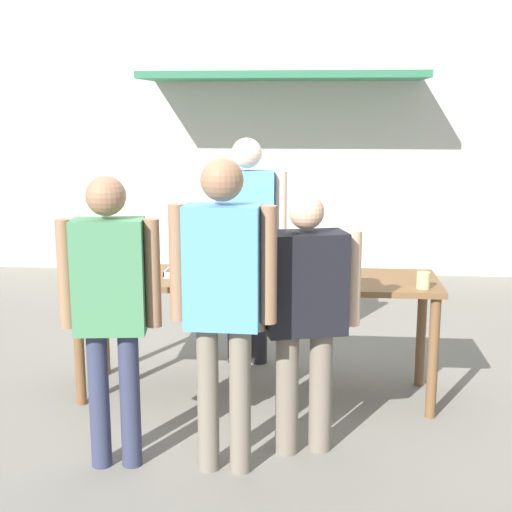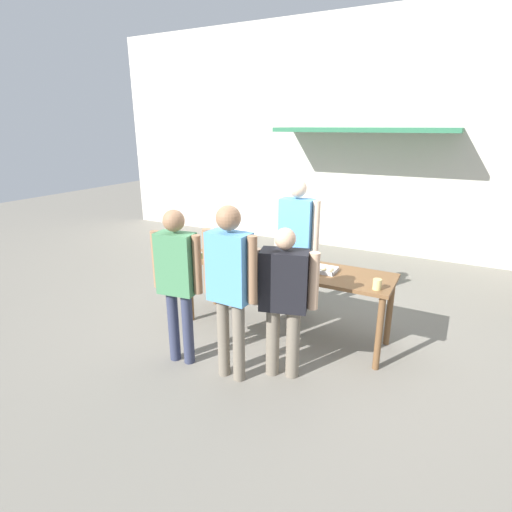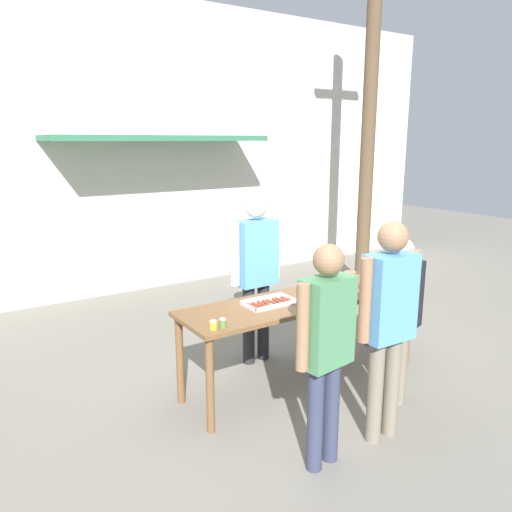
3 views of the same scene
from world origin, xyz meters
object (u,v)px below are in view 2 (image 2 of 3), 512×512
Objects in this scene: condiment_jar_ketchup at (200,255)px; person_customer_holding_hotdog at (177,274)px; person_customer_with_cup at (284,293)px; food_tray_buns at (321,269)px; person_server_behind_table at (296,234)px; beer_cup at (377,284)px; food_tray_sausages at (255,259)px; person_customer_waiting_in_line at (230,279)px; condiment_jar_mustard at (195,254)px.

person_customer_holding_hotdog is (0.34, -0.87, 0.10)m from condiment_jar_ketchup.
person_customer_holding_hotdog is 1.12m from person_customer_with_cup.
person_server_behind_table is at bearing 132.23° from food_tray_buns.
food_tray_buns is at bearing -49.85° from person_server_behind_table.
food_tray_buns is 0.73m from beer_cup.
person_customer_with_cup is at bearing -22.74° from condiment_jar_ketchup.
person_customer_holding_hotdog is at bearing -68.64° from condiment_jar_ketchup.
beer_cup is (0.69, -0.26, 0.03)m from food_tray_buns.
person_customer_waiting_in_line is at bearing -73.94° from food_tray_sausages.
person_customer_with_cup reaches higher than food_tray_buns.
food_tray_sausages is 0.26× the size of person_server_behind_table.
food_tray_sausages is 0.28× the size of person_customer_holding_hotdog.
condiment_jar_ketchup is 0.94m from person_customer_holding_hotdog.
beer_cup is (2.27, 0.01, 0.02)m from condiment_jar_mustard.
beer_cup is 0.06× the size of person_server_behind_table.
food_tray_buns is 1.27m from person_customer_waiting_in_line.
person_customer_holding_hotdog reaches higher than food_tray_buns.
food_tray_sausages is at bearing -179.97° from food_tray_buns.
food_tray_sausages is at bearing -72.05° from person_customer_waiting_in_line.
beer_cup is 0.06× the size of person_customer_waiting_in_line.
condiment_jar_ketchup is (0.09, -0.00, 0.00)m from condiment_jar_mustard.
food_tray_sausages is 0.70m from condiment_jar_ketchup.
beer_cup is 0.07× the size of person_customer_holding_hotdog.
person_customer_with_cup reaches higher than food_tray_sausages.
person_server_behind_table is at bearing 144.79° from beer_cup.
person_customer_with_cup is (0.78, -0.87, 0.03)m from food_tray_sausages.
person_server_behind_table is (1.01, 0.90, 0.17)m from condiment_jar_mustard.
person_customer_waiting_in_line is at bearing -90.46° from person_server_behind_table.
person_customer_with_cup is at bearing -73.85° from person_server_behind_table.
beer_cup is at bearing -37.29° from person_server_behind_table.
condiment_jar_ketchup is (-1.50, -0.28, 0.02)m from food_tray_buns.
person_customer_waiting_in_line is at bearing -143.61° from beer_cup.
beer_cup is (1.54, -0.26, 0.04)m from food_tray_sausages.
condiment_jar_mustard is 0.09m from condiment_jar_ketchup.
food_tray_buns is 1.52m from condiment_jar_ketchup.
person_customer_waiting_in_line is (1.06, -0.88, 0.16)m from condiment_jar_mustard.
condiment_jar_ketchup is 2.18m from beer_cup.
food_tray_buns is (0.85, 0.00, 0.01)m from food_tray_sausages.
condiment_jar_mustard is 0.04× the size of person_server_behind_table.
food_tray_sausages is 1.19m from person_customer_holding_hotdog.
condiment_jar_ketchup is at bearing -156.92° from food_tray_sausages.
person_customer_waiting_in_line reaches higher than person_customer_with_cup.
condiment_jar_mustard is at bearing -170.30° from food_tray_buns.
food_tray_buns is 0.87m from person_server_behind_table.
condiment_jar_ketchup is 1.31m from person_server_behind_table.
person_customer_holding_hotdog is (-0.30, -1.15, 0.12)m from food_tray_sausages.
condiment_jar_mustard is 1.39m from person_customer_waiting_in_line.
person_server_behind_table is at bearing -86.49° from person_customer_waiting_in_line.
food_tray_sausages is at bearing 20.29° from condiment_jar_mustard.
person_customer_holding_hotdog is (0.43, -0.88, 0.10)m from condiment_jar_mustard.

